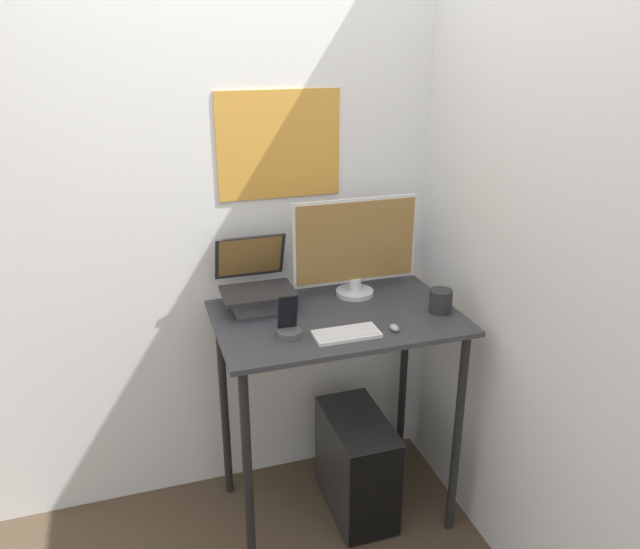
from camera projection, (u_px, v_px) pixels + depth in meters
name	position (u px, v px, depth m)	size (l,w,h in m)	color
wall_back	(308.00, 202.00, 2.64)	(6.00, 0.06, 2.60)	silver
wall_side_right	(517.00, 237.00, 2.18)	(0.05, 6.00, 2.60)	silver
desk	(337.00, 348.00, 2.48)	(0.95, 0.61, 0.94)	#333338
laptop	(257.00, 290.00, 2.47)	(0.28, 0.29, 0.27)	#4C4C51
monitor	(355.00, 248.00, 2.54)	(0.53, 0.16, 0.41)	silver
keyboard	(346.00, 334.00, 2.26)	(0.24, 0.11, 0.02)	white
mouse	(394.00, 328.00, 2.30)	(0.03, 0.05, 0.02)	#99999E
cell_phone	(289.00, 327.00, 2.25)	(0.09, 0.09, 0.16)	#4C4C51
computer_tower	(357.00, 464.00, 2.69)	(0.24, 0.45, 0.46)	black
mug	(441.00, 301.00, 2.44)	(0.09, 0.09, 0.09)	#262628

